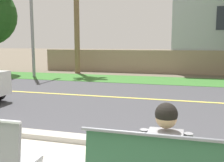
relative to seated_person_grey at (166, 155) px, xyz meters
name	(u,v)px	position (x,y,z in m)	size (l,w,h in m)	color
ground_plane	(150,91)	(-1.15, 7.38, -0.68)	(140.00, 140.00, 0.00)	#665B4C
curb_edge	(108,142)	(-1.15, 1.73, -0.62)	(44.00, 0.30, 0.11)	#ADA89E
street_asphalt	(144,99)	(-1.15, 5.88, -0.67)	(52.00, 8.00, 0.01)	#424247
road_centre_line	(144,99)	(-1.15, 5.88, -0.67)	(48.00, 0.14, 0.01)	#E0CC4C
far_verge_grass	(159,80)	(-1.15, 10.44, -0.67)	(48.00, 2.80, 0.02)	#38702D
seated_person_grey	(166,155)	(0.00, 0.00, 0.00)	(0.52, 0.68, 1.25)	#47382D
garden_wall	(143,61)	(-2.43, 13.62, 0.02)	(13.00, 0.36, 1.40)	gray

